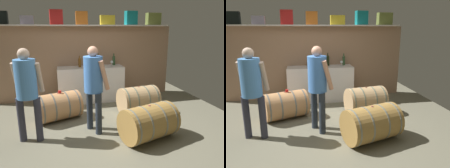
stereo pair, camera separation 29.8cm
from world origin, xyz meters
TOP-DOWN VIEW (x-y plane):
  - ground_plane at (0.00, 0.59)m, footprint 6.15×7.94m
  - back_wall_panel at (0.00, 2.37)m, footprint 4.95×0.10m
  - high_shelf_board at (0.00, 2.22)m, footprint 4.55×0.40m
  - toolcase_black at (-1.94, 2.22)m, footprint 0.44×0.22m
  - toolcase_grey at (-1.31, 2.22)m, footprint 0.31×0.24m
  - toolcase_red at (-0.63, 2.22)m, footprint 0.32×0.31m
  - toolcase_orange at (-0.01, 2.22)m, footprint 0.30×0.30m
  - toolcase_yellow at (0.65, 2.22)m, footprint 0.37×0.23m
  - toolcase_teal at (1.29, 2.22)m, footprint 0.31×0.23m
  - toolcase_olive at (1.93, 2.22)m, footprint 0.40×0.21m
  - work_cabinet at (0.16, 2.04)m, footprint 1.69×0.55m
  - wine_bottle_amber at (-0.12, 2.07)m, footprint 0.08×0.08m
  - wine_bottle_dark at (0.37, 2.11)m, footprint 0.07×0.07m
  - wine_bottle_green at (0.81, 2.18)m, footprint 0.07×0.07m
  - wine_glass at (0.72, 2.01)m, footprint 0.08×0.08m
  - wine_barrel_near at (-0.69, 0.98)m, footprint 1.02×0.84m
  - wine_barrel_far at (1.07, 0.94)m, footprint 0.93×0.72m
  - wine_barrel_flank at (0.81, -0.25)m, footprint 1.07×0.85m
  - tasting_cup at (-0.65, 0.98)m, footprint 0.07×0.07m
  - winemaker_pouring at (-0.05, 0.28)m, footprint 0.46×0.53m
  - visitor_tasting at (-1.16, 0.18)m, footprint 0.50×0.42m

SIDE VIEW (x-z plane):
  - ground_plane at x=0.00m, z-range -0.02..0.00m
  - wine_barrel_near at x=-0.69m, z-range 0.00..0.59m
  - wine_barrel_far at x=1.07m, z-range 0.00..0.62m
  - wine_barrel_flank at x=0.81m, z-range 0.00..0.62m
  - work_cabinet at x=0.16m, z-range 0.00..0.92m
  - tasting_cup at x=-0.65m, z-range 0.59..0.63m
  - back_wall_panel at x=0.00m, z-range 0.00..1.94m
  - visitor_tasting at x=-1.16m, z-range 0.18..1.77m
  - winemaker_pouring at x=-0.05m, z-range 0.18..1.77m
  - wine_glass at x=0.72m, z-range 0.95..1.10m
  - wine_bottle_amber at x=-0.12m, z-range 0.90..1.19m
  - wine_bottle_green at x=0.81m, z-range 0.90..1.21m
  - wine_bottle_dark at x=0.37m, z-range 0.90..1.23m
  - high_shelf_board at x=0.00m, z-range 1.94..1.97m
  - toolcase_grey at x=-1.31m, z-range 1.97..2.17m
  - toolcase_yellow at x=0.65m, z-range 1.97..2.21m
  - toolcase_black at x=-1.94m, z-range 1.97..2.27m
  - toolcase_olive at x=1.93m, z-range 1.97..2.28m
  - toolcase_orange at x=-0.01m, z-range 1.97..2.29m
  - toolcase_red at x=-0.63m, z-range 1.97..2.32m
  - toolcase_teal at x=1.29m, z-range 1.97..2.32m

